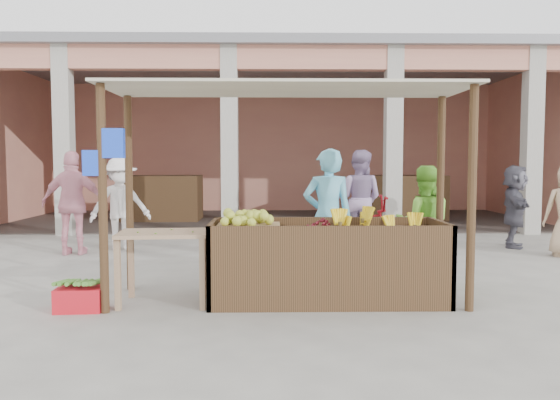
{
  "coord_description": "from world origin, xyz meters",
  "views": [
    {
      "loc": [
        -0.14,
        -6.04,
        1.56
      ],
      "look_at": [
        -0.01,
        1.2,
        1.05
      ],
      "focal_mm": 35.0,
      "sensor_mm": 36.0,
      "label": 1
    }
  ],
  "objects_px": {
    "motorcycle": "(348,228)",
    "side_table": "(165,244)",
    "vendor_blue": "(328,212)",
    "fruit_stall": "(327,266)",
    "red_crate": "(80,299)",
    "vendor_green": "(423,221)"
  },
  "relations": [
    {
      "from": "motorcycle",
      "to": "side_table",
      "type": "bearing_deg",
      "value": 136.96
    },
    {
      "from": "vendor_blue",
      "to": "motorcycle",
      "type": "bearing_deg",
      "value": -111.82
    },
    {
      "from": "motorcycle",
      "to": "vendor_blue",
      "type": "bearing_deg",
      "value": 164.22
    },
    {
      "from": "fruit_stall",
      "to": "side_table",
      "type": "xyz_separation_m",
      "value": [
        -1.79,
        -0.08,
        0.26
      ]
    },
    {
      "from": "side_table",
      "to": "red_crate",
      "type": "xyz_separation_m",
      "value": [
        -0.84,
        -0.26,
        -0.54
      ]
    },
    {
      "from": "fruit_stall",
      "to": "motorcycle",
      "type": "relative_size",
      "value": 1.23
    },
    {
      "from": "red_crate",
      "to": "motorcycle",
      "type": "distance_m",
      "value": 4.1
    },
    {
      "from": "side_table",
      "to": "vendor_green",
      "type": "distance_m",
      "value": 3.31
    },
    {
      "from": "red_crate",
      "to": "motorcycle",
      "type": "relative_size",
      "value": 0.23
    },
    {
      "from": "side_table",
      "to": "red_crate",
      "type": "bearing_deg",
      "value": -166.48
    },
    {
      "from": "side_table",
      "to": "vendor_blue",
      "type": "relative_size",
      "value": 0.56
    },
    {
      "from": "motorcycle",
      "to": "vendor_green",
      "type": "bearing_deg",
      "value": -144.82
    },
    {
      "from": "motorcycle",
      "to": "red_crate",
      "type": "bearing_deg",
      "value": 131.33
    },
    {
      "from": "vendor_green",
      "to": "motorcycle",
      "type": "distance_m",
      "value": 1.51
    },
    {
      "from": "fruit_stall",
      "to": "vendor_green",
      "type": "distance_m",
      "value": 1.69
    },
    {
      "from": "fruit_stall",
      "to": "side_table",
      "type": "relative_size",
      "value": 2.52
    },
    {
      "from": "red_crate",
      "to": "vendor_blue",
      "type": "distance_m",
      "value": 3.09
    },
    {
      "from": "fruit_stall",
      "to": "vendor_green",
      "type": "bearing_deg",
      "value": 35.02
    },
    {
      "from": "red_crate",
      "to": "vendor_green",
      "type": "distance_m",
      "value": 4.25
    },
    {
      "from": "side_table",
      "to": "red_crate",
      "type": "relative_size",
      "value": 2.16
    },
    {
      "from": "side_table",
      "to": "vendor_blue",
      "type": "xyz_separation_m",
      "value": [
        1.89,
        0.94,
        0.26
      ]
    },
    {
      "from": "fruit_stall",
      "to": "vendor_blue",
      "type": "height_order",
      "value": "vendor_blue"
    }
  ]
}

